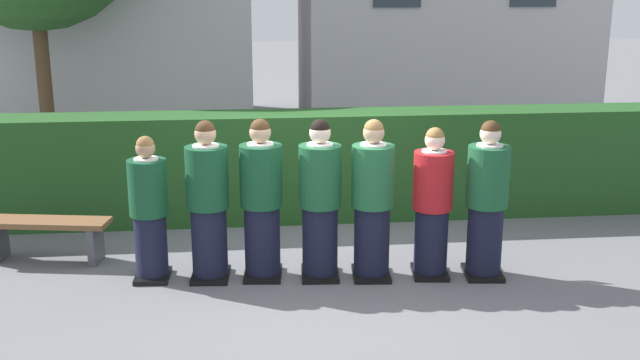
% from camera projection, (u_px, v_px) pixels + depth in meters
% --- Properties ---
extents(ground_plane, '(60.00, 60.00, 0.00)m').
position_uv_depth(ground_plane, '(320.00, 276.00, 8.12)').
color(ground_plane, slate).
extents(student_front_row_0, '(0.40, 0.49, 1.52)m').
position_uv_depth(student_front_row_0, '(149.00, 212.00, 7.87)').
color(student_front_row_0, black).
rests_on(student_front_row_0, ground).
extents(student_front_row_1, '(0.44, 0.54, 1.68)m').
position_uv_depth(student_front_row_1, '(208.00, 205.00, 7.87)').
color(student_front_row_1, black).
rests_on(student_front_row_1, ground).
extents(student_front_row_2, '(0.44, 0.51, 1.69)m').
position_uv_depth(student_front_row_2, '(262.00, 203.00, 7.91)').
color(student_front_row_2, black).
rests_on(student_front_row_2, ground).
extents(student_front_row_3, '(0.44, 0.50, 1.68)m').
position_uv_depth(student_front_row_3, '(320.00, 203.00, 7.91)').
color(student_front_row_3, black).
rests_on(student_front_row_3, ground).
extents(student_front_row_4, '(0.44, 0.51, 1.68)m').
position_uv_depth(student_front_row_4, '(372.00, 203.00, 7.91)').
color(student_front_row_4, black).
rests_on(student_front_row_4, ground).
extents(student_in_red_blazer, '(0.41, 0.52, 1.59)m').
position_uv_depth(student_in_red_blazer, '(432.00, 206.00, 7.96)').
color(student_in_red_blazer, black).
rests_on(student_in_red_blazer, ground).
extents(student_front_row_6, '(0.43, 0.54, 1.66)m').
position_uv_depth(student_front_row_6, '(486.00, 203.00, 7.94)').
color(student_front_row_6, black).
rests_on(student_front_row_6, ground).
extents(hedge, '(11.38, 0.70, 1.39)m').
position_uv_depth(hedge, '(304.00, 166.00, 9.92)').
color(hedge, '#214C1E').
rests_on(hedge, ground).
extents(wooden_bench, '(1.44, 0.60, 0.48)m').
position_uv_depth(wooden_bench, '(46.00, 231.00, 8.46)').
color(wooden_bench, brown).
rests_on(wooden_bench, ground).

